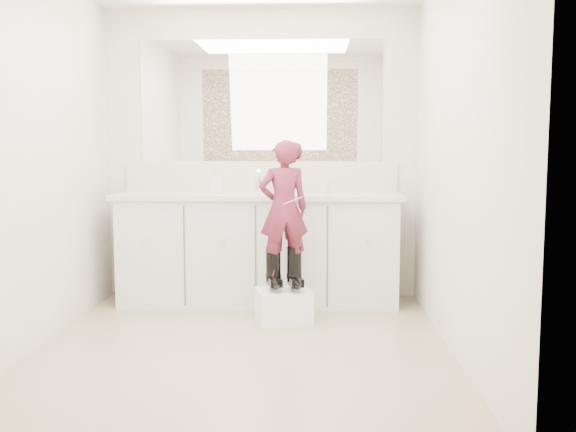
{
  "coord_description": "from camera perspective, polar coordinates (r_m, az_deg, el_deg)",
  "views": [
    {
      "loc": [
        0.45,
        -3.89,
        1.26
      ],
      "look_at": [
        0.26,
        0.62,
        0.77
      ],
      "focal_mm": 40.0,
      "sensor_mm": 36.0,
      "label": 1
    }
  ],
  "objects": [
    {
      "name": "vanity_cabinet",
      "position": [
        5.2,
        -2.62,
        -3.09
      ],
      "size": [
        2.2,
        0.55,
        0.85
      ],
      "primitive_type": "cube",
      "color": "silver",
      "rests_on": "floor"
    },
    {
      "name": "countertop",
      "position": [
        5.14,
        -2.66,
        1.79
      ],
      "size": [
        2.28,
        0.58,
        0.04
      ],
      "primitive_type": "cube",
      "color": "beige",
      "rests_on": "vanity_cabinet"
    },
    {
      "name": "boot_right",
      "position": [
        4.61,
        0.55,
        -4.66
      ],
      "size": [
        0.16,
        0.23,
        0.31
      ],
      "primitive_type": null,
      "rotation": [
        0.0,
        0.0,
        0.25
      ],
      "color": "black",
      "rests_on": "step_stool"
    },
    {
      "name": "toddler",
      "position": [
        4.55,
        -0.38,
        0.66
      ],
      "size": [
        0.4,
        0.31,
        0.97
      ],
      "primitive_type": "imported",
      "rotation": [
        0.0,
        0.0,
        3.39
      ],
      "color": "#B63857",
      "rests_on": "step_stool"
    },
    {
      "name": "wall_back",
      "position": [
        5.41,
        -2.41,
        5.51
      ],
      "size": [
        2.6,
        0.0,
        2.6
      ],
      "primitive_type": "plane",
      "rotation": [
        1.57,
        0.0,
        0.0
      ],
      "color": "beige",
      "rests_on": "floor"
    },
    {
      "name": "floor",
      "position": [
        4.11,
        -4.09,
        -11.7
      ],
      "size": [
        3.0,
        3.0,
        0.0
      ],
      "primitive_type": "plane",
      "color": "#877558",
      "rests_on": "ground"
    },
    {
      "name": "toothbrush",
      "position": [
        4.46,
        0.46,
        1.39
      ],
      "size": [
        0.13,
        0.04,
        0.06
      ],
      "primitive_type": "cylinder",
      "rotation": [
        0.0,
        1.22,
        0.25
      ],
      "color": "#D75392",
      "rests_on": "toddler"
    },
    {
      "name": "dot_panel",
      "position": [
        2.47,
        -8.39,
        15.16
      ],
      "size": [
        2.0,
        0.01,
        1.2
      ],
      "primitive_type": "cube",
      "color": "#472819",
      "rests_on": "wall_front"
    },
    {
      "name": "mirror",
      "position": [
        5.41,
        -2.44,
        10.18
      ],
      "size": [
        2.0,
        0.02,
        1.0
      ],
      "primitive_type": "cube",
      "color": "white",
      "rests_on": "wall_back"
    },
    {
      "name": "faucet",
      "position": [
        5.29,
        -2.51,
        2.68
      ],
      "size": [
        0.08,
        0.08,
        0.1
      ],
      "primitive_type": "cylinder",
      "color": "silver",
      "rests_on": "countertop"
    },
    {
      "name": "boot_left",
      "position": [
        4.62,
        -1.31,
        -4.64
      ],
      "size": [
        0.16,
        0.23,
        0.31
      ],
      "primitive_type": null,
      "rotation": [
        0.0,
        0.0,
        0.25
      ],
      "color": "black",
      "rests_on": "step_stool"
    },
    {
      "name": "cup",
      "position": [
        5.11,
        3.26,
        2.54
      ],
      "size": [
        0.11,
        0.11,
        0.1
      ],
      "primitive_type": "imported",
      "rotation": [
        0.0,
        0.0,
        0.03
      ],
      "color": "beige",
      "rests_on": "countertop"
    },
    {
      "name": "step_stool",
      "position": [
        4.65,
        -0.39,
        -8.03
      ],
      "size": [
        0.44,
        0.39,
        0.24
      ],
      "primitive_type": "cube",
      "rotation": [
        0.0,
        0.0,
        0.25
      ],
      "color": "white",
      "rests_on": "floor"
    },
    {
      "name": "wall_left",
      "position": [
        4.27,
        -21.92,
        4.9
      ],
      "size": [
        0.0,
        3.0,
        3.0
      ],
      "primitive_type": "plane",
      "rotation": [
        1.57,
        0.0,
        1.57
      ],
      "color": "beige",
      "rests_on": "floor"
    },
    {
      "name": "wall_front",
      "position": [
        2.43,
        -8.27,
        4.67
      ],
      "size": [
        2.6,
        0.0,
        2.6
      ],
      "primitive_type": "plane",
      "rotation": [
        -1.57,
        0.0,
        0.0
      ],
      "color": "beige",
      "rests_on": "floor"
    },
    {
      "name": "backsplash",
      "position": [
        5.4,
        -2.41,
        3.55
      ],
      "size": [
        2.28,
        0.03,
        0.25
      ],
      "primitive_type": "cube",
      "color": "beige",
      "rests_on": "countertop"
    },
    {
      "name": "wall_right",
      "position": [
        3.98,
        14.77,
        5.09
      ],
      "size": [
        0.0,
        3.0,
        3.0
      ],
      "primitive_type": "plane",
      "rotation": [
        1.57,
        0.0,
        -1.57
      ],
      "color": "beige",
      "rests_on": "floor"
    },
    {
      "name": "soap_bottle",
      "position": [
        5.17,
        -6.38,
        3.13
      ],
      "size": [
        0.09,
        0.09,
        0.2
      ],
      "primitive_type": "imported",
      "rotation": [
        0.0,
        0.0,
        -0.01
      ],
      "color": "silver",
      "rests_on": "countertop"
    }
  ]
}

